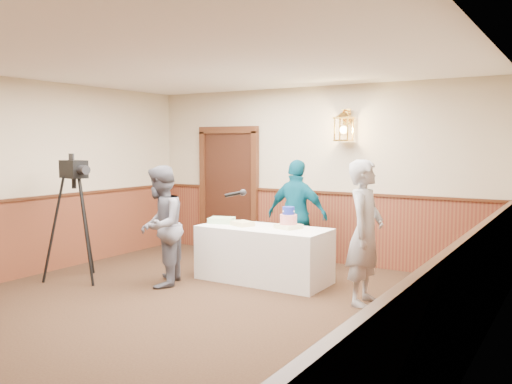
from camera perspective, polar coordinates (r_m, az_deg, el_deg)
ground at (r=6.12m, az=-8.80°, el=-12.97°), size 7.00×7.00×0.00m
room_shell at (r=6.21m, az=-6.67°, el=1.65°), size 6.02×7.02×2.81m
display_table at (r=7.51m, az=0.80°, el=-6.55°), size 1.80×0.80×0.75m
tiered_cake at (r=7.33m, az=3.44°, el=-2.95°), size 0.36×0.36×0.30m
sheet_cake_yellow at (r=7.57m, az=-1.44°, el=-3.33°), size 0.36×0.32×0.06m
sheet_cake_green at (r=7.84m, az=-3.64°, el=-2.98°), size 0.41×0.37×0.08m
interviewer at (r=7.30m, az=-10.01°, el=-3.54°), size 1.56×0.97×1.61m
baker at (r=6.49m, az=11.42°, el=-4.19°), size 0.43×0.63×1.71m
assistant_p at (r=8.08m, az=4.36°, el=-2.46°), size 0.98×0.43×1.66m
tv_camera_rig at (r=7.86m, az=-18.48°, el=-3.52°), size 0.66×0.61×1.67m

